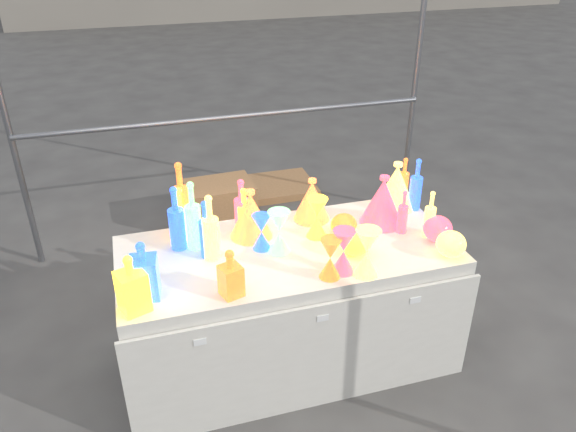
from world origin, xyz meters
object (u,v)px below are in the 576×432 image
object	(u,v)px
hourglass_0	(330,258)
display_table	(288,306)
bottle_0	(181,214)
lampshade_0	(312,199)
cardboard_box_closed	(221,205)
globe_0	(355,244)
decanter_0	(131,283)

from	to	relation	value
hourglass_0	display_table	bearing A→B (deg)	112.70
bottle_0	hourglass_0	world-z (taller)	bottle_0
display_table	bottle_0	size ratio (longest dim) A/B	5.79
lampshade_0	display_table	bearing A→B (deg)	-128.18
lampshade_0	cardboard_box_closed	bearing A→B (deg)	103.20
globe_0	lampshade_0	bearing A→B (deg)	102.41
decanter_0	lampshade_0	xyz separation A→B (m)	(1.04, 0.57, -0.02)
decanter_0	globe_0	size ratio (longest dim) A/B	1.89
decanter_0	hourglass_0	world-z (taller)	decanter_0
decanter_0	globe_0	xyz separation A→B (m)	(1.13, 0.14, -0.08)
hourglass_0	globe_0	distance (m)	0.25
display_table	lampshade_0	distance (m)	0.62
hourglass_0	lampshade_0	world-z (taller)	lampshade_0
display_table	globe_0	bearing A→B (deg)	-24.02
decanter_0	hourglass_0	size ratio (longest dim) A/B	1.34
bottle_0	hourglass_0	distance (m)	0.86
bottle_0	globe_0	bearing A→B (deg)	-25.56
hourglass_0	lampshade_0	distance (m)	0.59
display_table	lampshade_0	bearing A→B (deg)	51.87
display_table	cardboard_box_closed	bearing A→B (deg)	93.24
decanter_0	lampshade_0	bearing A→B (deg)	8.87
globe_0	decanter_0	bearing A→B (deg)	-172.88
decanter_0	lampshade_0	distance (m)	1.19
display_table	cardboard_box_closed	world-z (taller)	display_table
decanter_0	display_table	bearing A→B (deg)	-0.71
globe_0	bottle_0	bearing A→B (deg)	154.44
bottle_0	lampshade_0	world-z (taller)	bottle_0
decanter_0	globe_0	bearing A→B (deg)	-12.96
display_table	bottle_0	distance (m)	0.79
hourglass_0	cardboard_box_closed	bearing A→B (deg)	96.37
display_table	globe_0	distance (m)	0.56
cardboard_box_closed	globe_0	bearing A→B (deg)	-79.99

